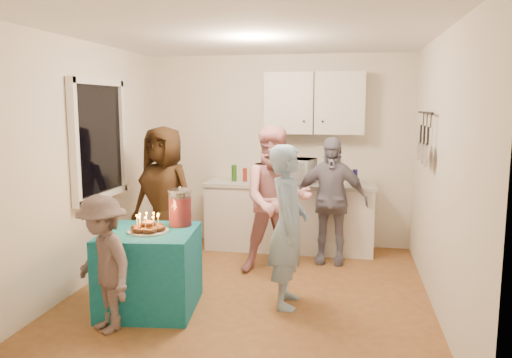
% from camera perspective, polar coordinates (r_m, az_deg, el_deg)
% --- Properties ---
extents(floor, '(4.00, 4.00, 0.00)m').
position_cam_1_polar(floor, '(5.27, -0.72, -13.04)').
color(floor, brown).
rests_on(floor, ground).
extents(ceiling, '(4.00, 4.00, 0.00)m').
position_cam_1_polar(ceiling, '(4.94, -0.78, 16.25)').
color(ceiling, white).
rests_on(ceiling, floor).
extents(back_wall, '(3.60, 3.60, 0.00)m').
position_cam_1_polar(back_wall, '(6.90, 2.53, 3.23)').
color(back_wall, silver).
rests_on(back_wall, floor).
extents(left_wall, '(4.00, 4.00, 0.00)m').
position_cam_1_polar(left_wall, '(5.58, -19.20, 1.51)').
color(left_wall, silver).
rests_on(left_wall, floor).
extents(right_wall, '(4.00, 4.00, 0.00)m').
position_cam_1_polar(right_wall, '(4.91, 20.30, 0.56)').
color(right_wall, silver).
rests_on(right_wall, floor).
extents(window_night, '(0.04, 1.00, 1.20)m').
position_cam_1_polar(window_night, '(5.80, -17.59, 4.32)').
color(window_night, black).
rests_on(window_night, left_wall).
extents(counter, '(2.20, 0.58, 0.86)m').
position_cam_1_polar(counter, '(6.72, 3.82, -4.45)').
color(counter, white).
rests_on(counter, floor).
extents(countertop, '(2.24, 0.62, 0.05)m').
position_cam_1_polar(countertop, '(6.63, 3.85, -0.61)').
color(countertop, beige).
rests_on(countertop, counter).
extents(upper_cabinet, '(1.30, 0.30, 0.80)m').
position_cam_1_polar(upper_cabinet, '(6.67, 6.69, 8.59)').
color(upper_cabinet, white).
rests_on(upper_cabinet, back_wall).
extents(pot_rack, '(0.12, 1.00, 0.60)m').
position_cam_1_polar(pot_rack, '(5.56, 18.45, 4.63)').
color(pot_rack, black).
rests_on(pot_rack, right_wall).
extents(microwave, '(0.65, 0.50, 0.32)m').
position_cam_1_polar(microwave, '(6.60, 4.08, 0.98)').
color(microwave, white).
rests_on(microwave, countertop).
extents(party_table, '(0.95, 0.95, 0.76)m').
position_cam_1_polar(party_table, '(4.91, -12.01, -10.13)').
color(party_table, '#116576').
rests_on(party_table, floor).
extents(donut_cake, '(0.38, 0.38, 0.18)m').
position_cam_1_polar(donut_cake, '(4.75, -12.24, -4.88)').
color(donut_cake, '#381C0C').
rests_on(donut_cake, party_table).
extents(punch_jar, '(0.22, 0.22, 0.34)m').
position_cam_1_polar(punch_jar, '(4.92, -8.66, -3.36)').
color(punch_jar, red).
rests_on(punch_jar, party_table).
extents(man_birthday, '(0.40, 0.59, 1.57)m').
position_cam_1_polar(man_birthday, '(4.79, 3.67, -5.41)').
color(man_birthday, '#89A8C8').
rests_on(man_birthday, floor).
extents(woman_back_left, '(0.94, 0.74, 1.69)m').
position_cam_1_polar(woman_back_left, '(6.04, -10.44, -2.05)').
color(woman_back_left, '#503116').
rests_on(woman_back_left, floor).
extents(woman_back_center, '(0.97, 0.84, 1.70)m').
position_cam_1_polar(woman_back_center, '(5.71, 2.32, -2.46)').
color(woman_back_center, '#D97183').
rests_on(woman_back_center, floor).
extents(woman_back_right, '(0.93, 0.42, 1.55)m').
position_cam_1_polar(woman_back_right, '(6.16, 8.46, -2.43)').
color(woman_back_right, black).
rests_on(woman_back_right, floor).
extents(child_near_left, '(0.88, 0.81, 1.19)m').
position_cam_1_polar(child_near_left, '(4.49, -17.08, -9.26)').
color(child_near_left, '#544543').
rests_on(child_near_left, floor).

